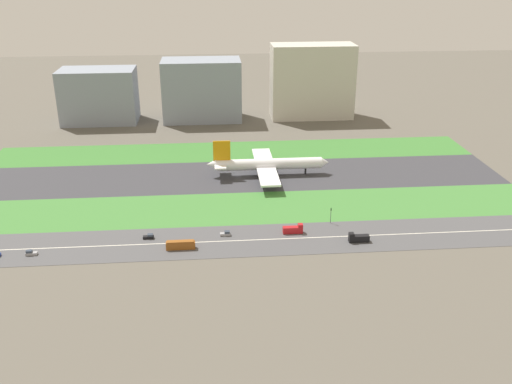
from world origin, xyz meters
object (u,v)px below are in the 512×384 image
Objects in this scene: truck_0 at (358,238)px; car_2 at (149,237)px; terminal_building at (99,96)px; hangar_building at (202,90)px; car_1 at (31,253)px; traffic_light at (331,214)px; fuel_tank_west at (192,94)px; office_tower at (312,81)px; car_3 at (226,234)px; airliner at (266,164)px; truck_1 at (293,229)px; bus_0 at (181,245)px.

truck_0 is 1.91× the size of car_2.
hangar_building is at bearing 0.00° from terminal_building.
hangar_building is (66.63, 192.00, 20.19)m from car_1.
traffic_light is 0.33× the size of fuel_tank_west.
office_tower reaches higher than car_1.
fuel_tank_west reaches higher than car_3.
terminal_building is at bearing 132.71° from airliner.
hangar_building is at bearing -109.14° from car_1.
car_3 is at bearing -110.50° from office_tower.
terminal_building is at bearing -54.83° from truck_0.
traffic_light is 228.37m from fuel_tank_west.
office_tower reaches higher than fuel_tank_west.
car_2 is (-60.43, 0.00, -0.75)m from truck_1.
hangar_building is (-63.97, 192.00, 19.45)m from truck_0.
truck_0 is 1.00× the size of truck_1.
office_tower is (68.06, 182.00, 24.91)m from car_3.
car_3 is 0.38× the size of bus_0.
car_3 is 54.84m from truck_0.
car_1 is 124.22m from traffic_light.
traffic_light is at bearing -53.76° from terminal_building.
traffic_light reaches higher than car_3.
car_2 is 189.43m from terminal_building.
office_tower is at bearing 69.50° from car_3.
fuel_tank_west is (-8.42, 45.00, -13.42)m from hangar_building.
hangar_building is 0.94× the size of office_tower.
hangar_building is at bearing -92.47° from bus_0.
bus_0 is (-72.25, 0.00, 0.15)m from truck_0.
fuel_tank_west is at bearing 104.91° from airliner.
car_2 is 184.41m from hangar_building.
car_1 is at bearing 0.00° from bus_0.
car_2 is at bearing -74.78° from terminal_building.
car_1 is 0.09× the size of terminal_building.
car_3 is 0.09× the size of terminal_building.
office_tower is (39.47, 182.00, 24.16)m from truck_1.
traffic_light is (64.52, 17.99, 2.47)m from bus_0.
truck_0 is 86.33m from car_2.
truck_1 is at bearing -167.97° from bus_0.
terminal_building is (-105.22, 114.00, 12.19)m from airliner.
hangar_building is (-38.65, 182.00, 19.45)m from truck_1.
truck_1 is at bearing -58.86° from terminal_building.
car_3 is at bearing -85.35° from fuel_tank_west.
airliner reaches higher than truck_0.
airliner is 14.77× the size of car_2.
car_3 is at bearing 0.00° from car_2.
fuel_tank_west is (-42.34, 159.00, 1.46)m from airliner.
office_tower reaches higher than traffic_light.
car_1 is 0.08× the size of office_tower.
terminal_building reaches higher than truck_1.
car_3 is (-23.86, -68.00, -5.31)m from airliner.
airliner reaches higher than car_1.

